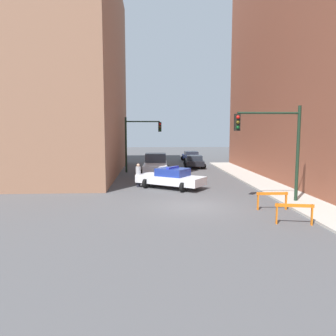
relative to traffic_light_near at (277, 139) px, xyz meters
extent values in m
plane|color=#4C4C4F|center=(-4.73, -0.60, -3.53)|extent=(120.00, 120.00, 0.00)
cube|color=#B2ADA3|center=(1.47, -0.60, -3.47)|extent=(2.40, 44.00, 0.12)
cube|color=#93664C|center=(-16.73, 13.40, 5.55)|extent=(14.00, 20.00, 18.16)
cylinder|color=black|center=(1.17, 0.01, -0.81)|extent=(0.18, 0.18, 5.20)
cylinder|color=black|center=(-0.53, 0.01, 1.39)|extent=(3.40, 0.12, 0.12)
cube|color=black|center=(-2.23, 0.01, 0.89)|extent=(0.30, 0.22, 0.90)
sphere|color=red|center=(-2.23, -0.14, 1.16)|extent=(0.18, 0.18, 0.18)
sphere|color=#4C3D0C|center=(-2.23, -0.14, 0.89)|extent=(0.18, 0.18, 0.18)
sphere|color=#0C4219|center=(-2.23, -0.14, 0.62)|extent=(0.18, 0.18, 0.18)
cylinder|color=black|center=(-9.13, 13.68, -0.93)|extent=(0.18, 0.18, 5.20)
cylinder|color=black|center=(-7.53, 13.68, 1.27)|extent=(3.20, 0.12, 0.12)
cube|color=black|center=(-5.93, 13.68, 0.77)|extent=(0.30, 0.22, 0.90)
sphere|color=red|center=(-5.93, 13.53, 1.04)|extent=(0.18, 0.18, 0.18)
sphere|color=#4C3D0C|center=(-5.93, 13.53, 0.77)|extent=(0.18, 0.18, 0.18)
sphere|color=#0C4219|center=(-5.93, 13.53, 0.50)|extent=(0.18, 0.18, 0.18)
cube|color=white|center=(-5.50, 4.91, -2.93)|extent=(4.92, 4.19, 0.55)
cube|color=navy|center=(-5.34, 4.81, -2.39)|extent=(2.55, 2.46, 0.52)
cylinder|color=black|center=(-7.18, 5.04, -3.20)|extent=(0.56, 0.67, 0.66)
cylinder|color=black|center=(-6.21, 6.44, -3.20)|extent=(0.56, 0.67, 0.66)
cylinder|color=black|center=(-4.78, 3.39, -3.20)|extent=(0.56, 0.67, 0.66)
cylinder|color=black|center=(-3.81, 4.79, -3.20)|extent=(0.56, 0.67, 0.66)
cube|color=#2633BF|center=(-5.34, 4.81, -2.07)|extent=(0.95, 1.25, 0.12)
cube|color=silver|center=(-6.40, 11.33, -2.78)|extent=(2.22, 5.48, 0.70)
cube|color=#2D333D|center=(-6.36, 12.41, -2.03)|extent=(1.91, 1.80, 0.80)
cylinder|color=black|center=(-7.25, 13.04, -3.13)|extent=(0.81, 0.29, 0.80)
cylinder|color=black|center=(-5.42, 12.97, -3.13)|extent=(0.81, 0.29, 0.80)
cylinder|color=black|center=(-7.39, 9.70, -3.13)|extent=(0.81, 0.29, 0.80)
cylinder|color=black|center=(-5.55, 9.62, -3.13)|extent=(0.81, 0.29, 0.80)
cube|color=black|center=(-2.11, 17.40, -2.96)|extent=(2.10, 4.42, 0.52)
cube|color=#232833|center=(-2.12, 17.23, -2.46)|extent=(1.71, 1.91, 0.48)
cylinder|color=black|center=(-2.84, 18.79, -3.22)|extent=(0.63, 0.26, 0.62)
cylinder|color=black|center=(-1.19, 18.67, -3.22)|extent=(0.63, 0.26, 0.62)
cylinder|color=black|center=(-3.03, 16.13, -3.22)|extent=(0.63, 0.26, 0.62)
cylinder|color=black|center=(-1.38, 16.01, -3.22)|extent=(0.63, 0.26, 0.62)
cube|color=navy|center=(-1.62, 24.09, -2.96)|extent=(1.94, 4.36, 0.52)
cube|color=#232833|center=(-1.61, 23.92, -2.46)|extent=(1.64, 1.86, 0.48)
cylinder|color=black|center=(-2.49, 25.40, -3.22)|extent=(0.63, 0.24, 0.62)
cylinder|color=black|center=(-0.83, 25.45, -3.22)|extent=(0.63, 0.24, 0.62)
cylinder|color=black|center=(-2.40, 22.74, -3.22)|extent=(0.63, 0.24, 0.62)
cylinder|color=black|center=(-0.75, 22.79, -3.22)|extent=(0.63, 0.24, 0.62)
cylinder|color=black|center=(-7.73, 5.62, -3.12)|extent=(0.29, 0.29, 0.82)
cylinder|color=#B2B2B7|center=(-7.73, 5.62, -2.40)|extent=(0.38, 0.38, 0.62)
sphere|color=tan|center=(-7.73, 5.62, -1.98)|extent=(0.23, 0.23, 0.22)
cube|color=orange|center=(-0.79, -4.14, -2.70)|extent=(1.58, 0.36, 0.14)
cube|color=orange|center=(-1.50, -4.00, -3.08)|extent=(0.08, 0.17, 0.90)
cube|color=orange|center=(-0.09, -4.28, -3.08)|extent=(0.08, 0.17, 0.90)
cube|color=orange|center=(-0.76, -1.52, -2.70)|extent=(1.60, 0.07, 0.14)
cube|color=orange|center=(-1.48, -1.50, -3.08)|extent=(0.05, 0.16, 0.90)
cube|color=orange|center=(-0.04, -1.53, -3.08)|extent=(0.05, 0.16, 0.90)
camera|label=1|loc=(-6.93, -17.40, 0.49)|focal=35.00mm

